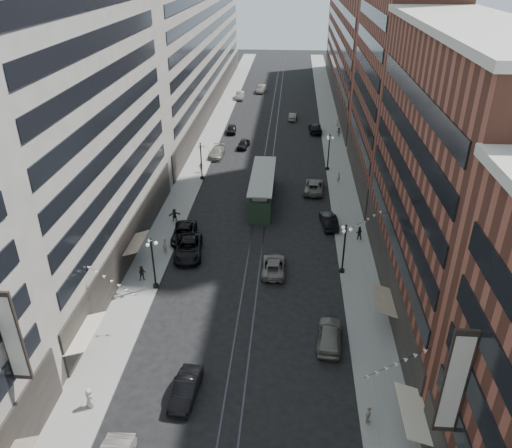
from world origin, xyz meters
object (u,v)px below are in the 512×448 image
(lamppost_sw_mid, at_px, (201,160))
(pedestrian_8, at_px, (338,177))
(lamppost_se_mid, at_px, (329,151))
(car_5, at_px, (186,389))
(pedestrian_7, at_px, (359,233))
(lamppost_sw_far, at_px, (153,262))
(car_extra_2, at_px, (240,95))
(pedestrian_1, at_px, (89,398))
(pedestrian_6, at_px, (201,167))
(pedestrian_5, at_px, (175,215))
(car_12, at_px, (315,128))
(pedestrian_9, at_px, (339,132))
(car_8, at_px, (217,152))
(car_11, at_px, (314,186))
(pedestrian_extra_0, at_px, (338,122))
(car_9, at_px, (231,129))
(pedestrian_2, at_px, (142,273))
(car_13, at_px, (243,144))
(car_4, at_px, (329,335))
(car_extra_0, at_px, (261,89))
(car_14, at_px, (293,116))
(lamppost_se_far, at_px, (344,247))
(pedestrian_extra_1, at_px, (165,246))
(pedestrian_4, at_px, (368,415))
(car_7, at_px, (184,233))
(car_extra_1, at_px, (274,266))
(streetcar, at_px, (262,189))
(car_2, at_px, (188,248))
(car_10, at_px, (329,221))

(lamppost_sw_mid, xyz_separation_m, pedestrian_8, (19.61, 0.16, -2.15))
(lamppost_se_mid, bearing_deg, car_5, -105.74)
(lamppost_sw_mid, bearing_deg, pedestrian_7, -37.53)
(lamppost_sw_far, relative_size, lamppost_se_mid, 1.00)
(lamppost_sw_mid, height_order, car_extra_2, lamppost_sw_mid)
(pedestrian_1, relative_size, pedestrian_6, 1.05)
(car_5, distance_m, pedestrian_5, 27.97)
(car_12, bearing_deg, lamppost_sw_mid, 50.93)
(lamppost_se_mid, relative_size, car_5, 1.21)
(pedestrian_9, bearing_deg, pedestrian_5, -98.82)
(car_8, distance_m, pedestrian_9, 23.45)
(car_11, bearing_deg, pedestrian_9, -96.64)
(car_11, xyz_separation_m, pedestrian_extra_0, (5.34, 30.25, 0.17))
(pedestrian_1, xyz_separation_m, car_11, (17.15, 38.86, -0.17))
(car_9, bearing_deg, lamppost_se_mid, -48.99)
(pedestrian_2, bearing_deg, pedestrian_9, 44.41)
(pedestrian_2, distance_m, car_12, 52.92)
(car_5, height_order, car_13, car_5)
(lamppost_sw_mid, bearing_deg, pedestrian_5, -94.97)
(car_4, relative_size, car_12, 0.90)
(pedestrian_2, height_order, car_extra_0, pedestrian_2)
(lamppost_sw_far, bearing_deg, lamppost_sw_mid, 90.00)
(lamppost_sw_far, xyz_separation_m, car_14, (12.89, 58.13, -2.41))
(lamppost_sw_mid, relative_size, lamppost_se_mid, 1.00)
(lamppost_se_far, xyz_separation_m, pedestrian_extra_1, (-18.96, 2.29, -2.00))
(pedestrian_2, height_order, pedestrian_4, pedestrian_2)
(lamppost_se_far, bearing_deg, car_7, 161.80)
(car_extra_1, bearing_deg, lamppost_se_mid, -103.68)
(lamppost_sw_mid, height_order, pedestrian_1, lamppost_sw_mid)
(pedestrian_2, bearing_deg, pedestrian_extra_1, 59.28)
(lamppost_sw_mid, relative_size, car_14, 1.32)
(pedestrian_1, bearing_deg, streetcar, -82.86)
(lamppost_sw_mid, height_order, car_14, lamppost_sw_mid)
(lamppost_se_far, relative_size, streetcar, 0.41)
(lamppost_sw_mid, relative_size, car_extra_2, 1.12)
(car_extra_1, bearing_deg, car_13, -79.53)
(car_extra_2, bearing_deg, car_12, -55.06)
(car_8, height_order, car_9, car_8)
(lamppost_se_mid, distance_m, pedestrian_2, 36.88)
(car_9, bearing_deg, pedestrian_6, -100.04)
(car_12, relative_size, car_13, 1.36)
(car_2, bearing_deg, car_4, -49.33)
(pedestrian_2, bearing_deg, car_extra_2, 68.46)
(car_10, distance_m, car_extra_1, 11.99)
(car_2, distance_m, car_12, 46.71)
(pedestrian_6, bearing_deg, pedestrian_4, 116.95)
(car_12, distance_m, pedestrian_9, 4.86)
(car_2, distance_m, pedestrian_2, 6.42)
(pedestrian_1, distance_m, car_7, 24.65)
(car_extra_1, distance_m, pedestrian_extra_0, 51.50)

